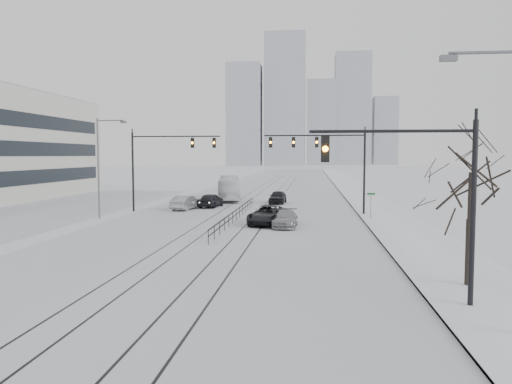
# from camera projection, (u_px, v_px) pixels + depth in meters

# --- Properties ---
(ground) EXTENTS (500.00, 500.00, 0.00)m
(ground) POSITION_uv_depth(u_px,v_px,m) (77.00, 360.00, 13.94)
(ground) COLOR silver
(ground) RESTS_ON ground
(road) EXTENTS (22.00, 260.00, 0.02)m
(road) POSITION_uv_depth(u_px,v_px,m) (267.00, 194.00, 73.41)
(road) COLOR silver
(road) RESTS_ON ground
(sidewalk_east) EXTENTS (5.00, 260.00, 0.16)m
(sidewalk_east) POSITION_uv_depth(u_px,v_px,m) (360.00, 194.00, 71.93)
(sidewalk_east) COLOR white
(sidewalk_east) RESTS_ON ground
(curb) EXTENTS (0.10, 260.00, 0.12)m
(curb) POSITION_uv_depth(u_px,v_px,m) (342.00, 194.00, 72.20)
(curb) COLOR gray
(curb) RESTS_ON ground
(parking_strip) EXTENTS (14.00, 60.00, 0.03)m
(parking_strip) POSITION_uv_depth(u_px,v_px,m) (50.00, 211.00, 50.82)
(parking_strip) COLOR silver
(parking_strip) RESTS_ON ground
(tram_rails) EXTENTS (5.30, 180.00, 0.01)m
(tram_rails) POSITION_uv_depth(u_px,v_px,m) (250.00, 208.00, 53.59)
(tram_rails) COLOR black
(tram_rails) RESTS_ON ground
(skyline) EXTENTS (96.00, 48.00, 72.00)m
(skyline) POSITION_uv_depth(u_px,v_px,m) (309.00, 111.00, 282.38)
(skyline) COLOR #9A9EA9
(skyline) RESTS_ON ground
(traffic_mast_near) EXTENTS (6.10, 0.37, 7.00)m
(traffic_mast_near) POSITION_uv_depth(u_px,v_px,m) (428.00, 187.00, 18.37)
(traffic_mast_near) COLOR black
(traffic_mast_near) RESTS_ON ground
(traffic_mast_ne) EXTENTS (9.60, 0.37, 8.00)m
(traffic_mast_ne) POSITION_uv_depth(u_px,v_px,m) (329.00, 155.00, 47.31)
(traffic_mast_ne) COLOR black
(traffic_mast_ne) RESTS_ON ground
(traffic_mast_nw) EXTENTS (9.10, 0.37, 8.00)m
(traffic_mast_nw) POSITION_uv_depth(u_px,v_px,m) (161.00, 157.00, 50.14)
(traffic_mast_nw) COLOR black
(traffic_mast_nw) RESTS_ON ground
(street_light_west) EXTENTS (2.73, 0.25, 9.00)m
(street_light_west) POSITION_uv_depth(u_px,v_px,m) (101.00, 161.00, 44.63)
(street_light_west) COLOR #595B60
(street_light_west) RESTS_ON ground
(bare_tree) EXTENTS (4.40, 4.40, 6.10)m
(bare_tree) POSITION_uv_depth(u_px,v_px,m) (471.00, 184.00, 21.09)
(bare_tree) COLOR black
(bare_tree) RESTS_ON ground
(median_fence) EXTENTS (0.06, 24.00, 1.00)m
(median_fence) POSITION_uv_depth(u_px,v_px,m) (236.00, 215.00, 43.64)
(median_fence) COLOR black
(median_fence) RESTS_ON ground
(street_sign) EXTENTS (0.70, 0.06, 2.40)m
(street_sign) POSITION_uv_depth(u_px,v_px,m) (371.00, 202.00, 44.25)
(street_sign) COLOR #595B60
(street_sign) RESTS_ON ground
(sedan_sb_inner) EXTENTS (2.36, 4.71, 1.54)m
(sedan_sb_inner) POSITION_uv_depth(u_px,v_px,m) (211.00, 200.00, 54.84)
(sedan_sb_inner) COLOR black
(sedan_sb_inner) RESTS_ON ground
(sedan_sb_outer) EXTENTS (2.42, 4.77, 1.50)m
(sedan_sb_outer) POSITION_uv_depth(u_px,v_px,m) (186.00, 203.00, 52.26)
(sedan_sb_outer) COLOR #979A9E
(sedan_sb_outer) RESTS_ON ground
(sedan_nb_front) EXTENTS (3.37, 5.92, 1.56)m
(sedan_nb_front) POSITION_uv_depth(u_px,v_px,m) (268.00, 215.00, 41.12)
(sedan_nb_front) COLOR black
(sedan_nb_front) RESTS_ON ground
(sedan_nb_right) EXTENTS (1.97, 4.58, 1.32)m
(sedan_nb_right) POSITION_uv_depth(u_px,v_px,m) (285.00, 219.00, 39.63)
(sedan_nb_right) COLOR gray
(sedan_nb_right) RESTS_ON ground
(sedan_nb_far) EXTENTS (2.07, 4.55, 1.52)m
(sedan_nb_far) POSITION_uv_depth(u_px,v_px,m) (278.00, 197.00, 59.14)
(sedan_nb_far) COLOR black
(sedan_nb_far) RESTS_ON ground
(box_truck) EXTENTS (4.23, 11.21, 3.05)m
(box_truck) POSITION_uv_depth(u_px,v_px,m) (229.00, 188.00, 63.31)
(box_truck) COLOR silver
(box_truck) RESTS_ON ground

